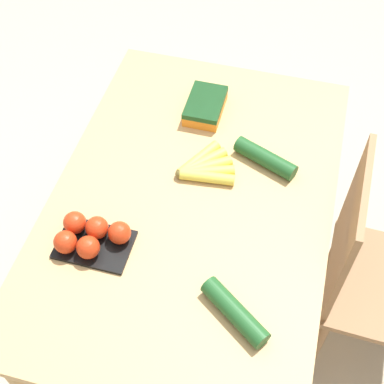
{
  "coord_description": "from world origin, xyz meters",
  "views": [
    {
      "loc": [
        0.93,
        0.25,
        2.06
      ],
      "look_at": [
        0.0,
        0.0,
        0.81
      ],
      "focal_mm": 50.0,
      "sensor_mm": 36.0,
      "label": 1
    }
  ],
  "objects_px": {
    "banana_bunch": "(204,168)",
    "carrot_bag": "(205,105)",
    "tomato_pack": "(90,236)",
    "cucumber_near": "(265,158)",
    "chair": "(369,275)",
    "cucumber_far": "(235,312)"
  },
  "relations": [
    {
      "from": "banana_bunch",
      "to": "carrot_bag",
      "type": "xyz_separation_m",
      "value": [
        -0.26,
        -0.06,
        0.01
      ]
    },
    {
      "from": "tomato_pack",
      "to": "banana_bunch",
      "type": "bearing_deg",
      "value": 144.4
    },
    {
      "from": "banana_bunch",
      "to": "cucumber_near",
      "type": "xyz_separation_m",
      "value": [
        -0.08,
        0.18,
        0.01
      ]
    },
    {
      "from": "banana_bunch",
      "to": "tomato_pack",
      "type": "height_order",
      "value": "tomato_pack"
    },
    {
      "from": "chair",
      "to": "tomato_pack",
      "type": "bearing_deg",
      "value": 110.64
    },
    {
      "from": "tomato_pack",
      "to": "chair",
      "type": "bearing_deg",
      "value": 108.52
    },
    {
      "from": "banana_bunch",
      "to": "carrot_bag",
      "type": "bearing_deg",
      "value": -167.09
    },
    {
      "from": "tomato_pack",
      "to": "cucumber_near",
      "type": "height_order",
      "value": "tomato_pack"
    },
    {
      "from": "carrot_bag",
      "to": "cucumber_far",
      "type": "distance_m",
      "value": 0.75
    },
    {
      "from": "chair",
      "to": "banana_bunch",
      "type": "xyz_separation_m",
      "value": [
        -0.06,
        -0.59,
        0.31
      ]
    },
    {
      "from": "chair",
      "to": "tomato_pack",
      "type": "relative_size",
      "value": 4.43
    },
    {
      "from": "banana_bunch",
      "to": "tomato_pack",
      "type": "distance_m",
      "value": 0.42
    },
    {
      "from": "chair",
      "to": "cucumber_far",
      "type": "relative_size",
      "value": 4.65
    },
    {
      "from": "chair",
      "to": "carrot_bag",
      "type": "height_order",
      "value": "chair"
    },
    {
      "from": "tomato_pack",
      "to": "cucumber_far",
      "type": "distance_m",
      "value": 0.45
    },
    {
      "from": "tomato_pack",
      "to": "cucumber_far",
      "type": "height_order",
      "value": "tomato_pack"
    },
    {
      "from": "carrot_bag",
      "to": "tomato_pack",
      "type": "bearing_deg",
      "value": -16.98
    },
    {
      "from": "banana_bunch",
      "to": "cucumber_far",
      "type": "height_order",
      "value": "cucumber_far"
    },
    {
      "from": "cucumber_near",
      "to": "cucumber_far",
      "type": "bearing_deg",
      "value": 1.68
    },
    {
      "from": "tomato_pack",
      "to": "carrot_bag",
      "type": "bearing_deg",
      "value": 163.02
    },
    {
      "from": "carrot_bag",
      "to": "banana_bunch",
      "type": "bearing_deg",
      "value": 12.91
    },
    {
      "from": "tomato_pack",
      "to": "carrot_bag",
      "type": "height_order",
      "value": "tomato_pack"
    }
  ]
}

